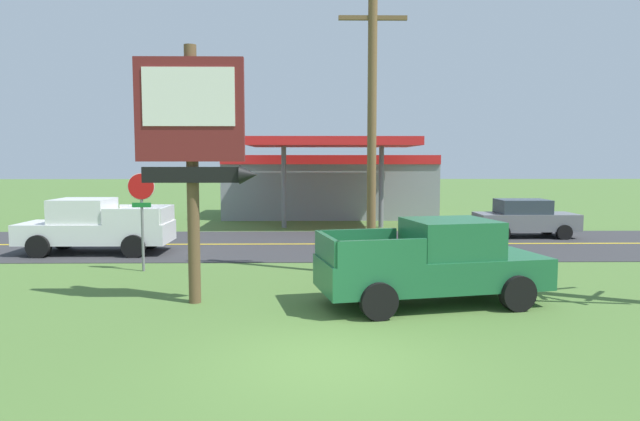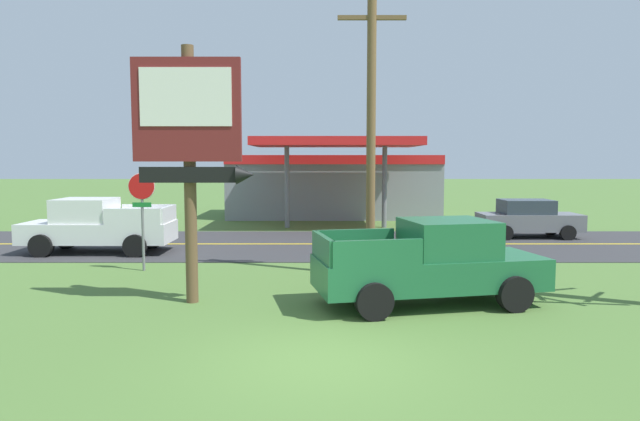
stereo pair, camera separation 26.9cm
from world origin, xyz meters
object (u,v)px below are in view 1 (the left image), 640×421
motel_sign (193,135)px  pickup_white_on_road (95,227)px  gas_station (329,184)px  pickup_green_parked_on_lawn (434,263)px  utility_pole (372,115)px  stop_sign (142,204)px  car_grey_near_lane (525,218)px

motel_sign → pickup_white_on_road: size_ratio=1.14×
gas_station → pickup_white_on_road: gas_station is taller
pickup_green_parked_on_lawn → pickup_white_on_road: bearing=145.5°
utility_pole → pickup_green_parked_on_lawn: bearing=-70.9°
pickup_white_on_road → gas_station: bearing=56.5°
motel_sign → gas_station: bearing=79.7°
stop_sign → pickup_green_parked_on_lawn: 8.91m
utility_pole → car_grey_near_lane: bearing=46.9°
pickup_white_on_road → utility_pole: bearing=-23.0°
stop_sign → pickup_white_on_road: bearing=129.2°
motel_sign → pickup_green_parked_on_lawn: (5.52, -0.07, -2.93)m
pickup_green_parked_on_lawn → motel_sign: bearing=179.3°
stop_sign → pickup_green_parked_on_lawn: (7.90, -3.98, -1.06)m
utility_pole → car_grey_near_lane: 11.61m
stop_sign → pickup_green_parked_on_lawn: size_ratio=0.54×
motel_sign → stop_sign: (-2.38, 3.91, -1.87)m
pickup_green_parked_on_lawn → gas_station: bearing=95.0°
stop_sign → utility_pole: 7.29m
car_grey_near_lane → gas_station: bearing=131.3°
pickup_white_on_road → motel_sign: bearing=-54.9°
gas_station → pickup_white_on_road: bearing=-123.5°
stop_sign → utility_pole: bearing=-6.0°
pickup_green_parked_on_lawn → car_grey_near_lane: pickup_green_parked_on_lawn is taller
motel_sign → pickup_white_on_road: 9.28m
pickup_white_on_road → car_grey_near_lane: (16.96, 4.00, -0.13)m
pickup_green_parked_on_lawn → pickup_white_on_road: size_ratio=1.06×
gas_station → pickup_green_parked_on_lawn: (1.80, -20.57, -0.98)m
stop_sign → gas_station: bearing=69.8°
motel_sign → pickup_white_on_road: (-5.07, 7.21, -2.93)m
gas_station → car_grey_near_lane: gas_station is taller
pickup_white_on_road → car_grey_near_lane: bearing=13.3°
stop_sign → pickup_green_parked_on_lawn: bearing=-26.7°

